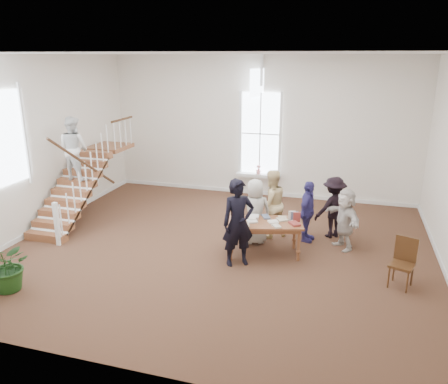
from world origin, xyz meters
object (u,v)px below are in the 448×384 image
(library_table, at_px, (264,225))
(police_officer, at_px, (238,223))
(elderly_woman, at_px, (255,212))
(woman_cluster_b, at_px, (333,207))
(woman_cluster_c, at_px, (345,219))
(floor_plant, at_px, (8,266))
(woman_cluster_a, at_px, (307,212))
(person_yellow, at_px, (271,204))
(side_chair, at_px, (404,259))

(library_table, height_order, police_officer, police_officer)
(elderly_woman, height_order, woman_cluster_b, elderly_woman)
(woman_cluster_c, xyz_separation_m, floor_plant, (-6.24, -3.92, -0.21))
(floor_plant, bearing_deg, library_table, 34.33)
(woman_cluster_c, bearing_deg, woman_cluster_b, 170.64)
(woman_cluster_a, bearing_deg, library_table, 151.60)
(library_table, bearing_deg, person_yellow, 76.75)
(library_table, xyz_separation_m, police_officer, (-0.44, -0.66, 0.26))
(person_yellow, xyz_separation_m, woman_cluster_a, (0.92, -0.02, -0.11))
(side_chair, bearing_deg, library_table, -172.45)
(police_officer, distance_m, elderly_woman, 1.27)
(floor_plant, xyz_separation_m, side_chair, (7.43, 2.41, 0.04))
(library_table, distance_m, woman_cluster_c, 1.98)
(woman_cluster_b, height_order, woman_cluster_c, woman_cluster_b)
(woman_cluster_a, height_order, woman_cluster_c, woman_cluster_a)
(woman_cluster_b, distance_m, side_chair, 2.64)
(floor_plant, height_order, side_chair, floor_plant)
(elderly_woman, xyz_separation_m, floor_plant, (-4.11, -3.64, -0.28))
(woman_cluster_a, relative_size, side_chair, 1.52)
(library_table, xyz_separation_m, woman_cluster_b, (1.48, 1.53, 0.07))
(woman_cluster_a, xyz_separation_m, woman_cluster_b, (0.60, 0.45, 0.02))
(library_table, distance_m, person_yellow, 1.11)
(elderly_woman, relative_size, person_yellow, 0.92)
(library_table, bearing_deg, woman_cluster_c, 10.70)
(person_yellow, height_order, floor_plant, person_yellow)
(library_table, relative_size, woman_cluster_c, 1.27)
(floor_plant, distance_m, side_chair, 7.81)
(library_table, height_order, woman_cluster_b, woman_cluster_b)
(police_officer, distance_m, woman_cluster_a, 2.19)
(person_yellow, xyz_separation_m, woman_cluster_c, (1.82, -0.22, -0.14))
(police_officer, relative_size, side_chair, 1.93)
(library_table, distance_m, police_officer, 0.83)
(library_table, xyz_separation_m, person_yellow, (-0.04, 1.09, 0.16))
(police_officer, height_order, person_yellow, police_officer)
(person_yellow, bearing_deg, elderly_woman, 19.87)
(person_yellow, xyz_separation_m, woman_cluster_b, (1.52, 0.43, -0.09))
(elderly_woman, relative_size, woman_cluster_b, 1.03)
(elderly_woman, distance_m, side_chair, 3.55)
(police_officer, xyz_separation_m, floor_plant, (-4.01, -2.39, -0.45))
(person_yellow, relative_size, side_chair, 1.73)
(woman_cluster_c, bearing_deg, side_chair, 4.15)
(elderly_woman, bearing_deg, person_yellow, -146.14)
(floor_plant, bearing_deg, elderly_woman, 41.49)
(woman_cluster_a, xyz_separation_m, woman_cluster_c, (0.90, -0.20, -0.03))
(side_chair, bearing_deg, person_yellow, 169.78)
(elderly_woman, height_order, person_yellow, person_yellow)
(woman_cluster_c, bearing_deg, person_yellow, -130.97)
(elderly_woman, distance_m, person_yellow, 0.59)
(woman_cluster_c, bearing_deg, elderly_woman, -116.58)
(person_yellow, bearing_deg, woman_cluster_b, 156.66)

